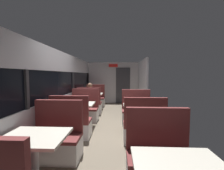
# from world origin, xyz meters

# --- Properties ---
(ground_plane) EXTENTS (3.30, 9.20, 0.02)m
(ground_plane) POSITION_xyz_m (0.00, 0.00, -0.01)
(ground_plane) COLOR #665B4C
(carriage_window_panel_left) EXTENTS (0.09, 8.48, 2.30)m
(carriage_window_panel_left) POSITION_xyz_m (-1.45, 0.00, 1.11)
(carriage_window_panel_left) COLOR #B2B2B7
(carriage_window_panel_left) RESTS_ON ground_plane
(carriage_end_bulkhead) EXTENTS (2.90, 0.11, 2.30)m
(carriage_end_bulkhead) POSITION_xyz_m (0.06, 4.19, 1.14)
(carriage_end_bulkhead) COLOR #B2B2B7
(carriage_end_bulkhead) RESTS_ON ground_plane
(carriage_aisle_panel_right) EXTENTS (0.08, 2.40, 2.30)m
(carriage_aisle_panel_right) POSITION_xyz_m (1.45, 3.00, 1.15)
(carriage_aisle_panel_right) COLOR #B2B2B7
(carriage_aisle_panel_right) RESTS_ON ground_plane
(dining_table_near_window) EXTENTS (0.90, 0.70, 0.74)m
(dining_table_near_window) POSITION_xyz_m (-0.89, -2.09, 0.64)
(dining_table_near_window) COLOR #9E9EA3
(dining_table_near_window) RESTS_ON ground_plane
(bench_near_window_facing_entry) EXTENTS (0.95, 0.50, 1.10)m
(bench_near_window_facing_entry) POSITION_xyz_m (-0.89, -1.39, 0.33)
(bench_near_window_facing_entry) COLOR silver
(bench_near_window_facing_entry) RESTS_ON ground_plane
(dining_table_mid_window) EXTENTS (0.90, 0.70, 0.74)m
(dining_table_mid_window) POSITION_xyz_m (-0.89, 0.23, 0.64)
(dining_table_mid_window) COLOR #9E9EA3
(dining_table_mid_window) RESTS_ON ground_plane
(bench_mid_window_facing_end) EXTENTS (0.95, 0.50, 1.10)m
(bench_mid_window_facing_end) POSITION_xyz_m (-0.89, -0.47, 0.33)
(bench_mid_window_facing_end) COLOR silver
(bench_mid_window_facing_end) RESTS_ON ground_plane
(bench_mid_window_facing_entry) EXTENTS (0.95, 0.50, 1.10)m
(bench_mid_window_facing_entry) POSITION_xyz_m (-0.89, 0.93, 0.33)
(bench_mid_window_facing_entry) COLOR silver
(bench_mid_window_facing_entry) RESTS_ON ground_plane
(dining_table_far_window) EXTENTS (0.90, 0.70, 0.74)m
(dining_table_far_window) POSITION_xyz_m (-0.89, 2.55, 0.64)
(dining_table_far_window) COLOR #9E9EA3
(dining_table_far_window) RESTS_ON ground_plane
(bench_far_window_facing_end) EXTENTS (0.95, 0.50, 1.10)m
(bench_far_window_facing_end) POSITION_xyz_m (-0.89, 1.85, 0.33)
(bench_far_window_facing_end) COLOR silver
(bench_far_window_facing_end) RESTS_ON ground_plane
(bench_far_window_facing_entry) EXTENTS (0.95, 0.50, 1.10)m
(bench_far_window_facing_entry) POSITION_xyz_m (-0.89, 3.25, 0.33)
(bench_far_window_facing_entry) COLOR silver
(bench_far_window_facing_entry) RESTS_ON ground_plane
(bench_front_aisle_facing_entry) EXTENTS (0.95, 0.50, 1.10)m
(bench_front_aisle_facing_entry) POSITION_xyz_m (0.89, -1.99, 0.33)
(bench_front_aisle_facing_entry) COLOR silver
(bench_front_aisle_facing_entry) RESTS_ON ground_plane
(dining_table_rear_aisle) EXTENTS (0.90, 0.70, 0.74)m
(dining_table_rear_aisle) POSITION_xyz_m (0.89, 0.03, 0.64)
(dining_table_rear_aisle) COLOR #9E9EA3
(dining_table_rear_aisle) RESTS_ON ground_plane
(bench_rear_aisle_facing_end) EXTENTS (0.95, 0.50, 1.10)m
(bench_rear_aisle_facing_end) POSITION_xyz_m (0.89, -0.67, 0.33)
(bench_rear_aisle_facing_end) COLOR silver
(bench_rear_aisle_facing_end) RESTS_ON ground_plane
(bench_rear_aisle_facing_entry) EXTENTS (0.95, 0.50, 1.10)m
(bench_rear_aisle_facing_entry) POSITION_xyz_m (0.89, 0.73, 0.33)
(bench_rear_aisle_facing_entry) COLOR silver
(bench_rear_aisle_facing_entry) RESTS_ON ground_plane
(seated_passenger) EXTENTS (0.47, 0.55, 1.26)m
(seated_passenger) POSITION_xyz_m (-0.89, 1.92, 0.54)
(seated_passenger) COLOR #26262D
(seated_passenger) RESTS_ON ground_plane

